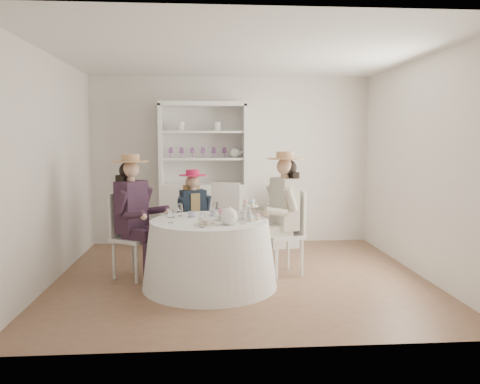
{
  "coord_description": "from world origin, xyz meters",
  "views": [
    {
      "loc": [
        -0.42,
        -5.63,
        1.7
      ],
      "look_at": [
        0.0,
        0.1,
        1.05
      ],
      "focal_mm": 35.0,
      "sensor_mm": 36.0,
      "label": 1
    }
  ],
  "objects": [
    {
      "name": "sandwich_plate",
      "position": [
        -0.42,
        -0.66,
        0.79
      ],
      "size": [
        0.25,
        0.25,
        0.06
      ],
      "rotation": [
        0.0,
        0.0,
        0.28
      ],
      "color": "white",
      "rests_on": "tea_table"
    },
    {
      "name": "stemware_set",
      "position": [
        -0.38,
        -0.32,
        0.85
      ],
      "size": [
        0.94,
        0.99,
        0.15
      ],
      "color": "white",
      "rests_on": "tea_table"
    },
    {
      "name": "cupcake_stand",
      "position": [
        0.08,
        -0.41,
        0.87
      ],
      "size": [
        0.25,
        0.25,
        0.24
      ],
      "rotation": [
        0.0,
        0.0,
        -0.11
      ],
      "color": "white",
      "rests_on": "tea_table"
    },
    {
      "name": "flower_bowl",
      "position": [
        -0.19,
        -0.33,
        0.81
      ],
      "size": [
        0.27,
        0.27,
        0.06
      ],
      "primitive_type": "imported",
      "rotation": [
        0.0,
        0.0,
        0.17
      ],
      "color": "white",
      "rests_on": "tea_table"
    },
    {
      "name": "wall_front",
      "position": [
        0.0,
        -2.0,
        1.35
      ],
      "size": [
        4.5,
        0.0,
        4.5
      ],
      "primitive_type": "plane",
      "rotation": [
        -1.57,
        0.0,
        0.0
      ],
      "color": "silver",
      "rests_on": "ground"
    },
    {
      "name": "tea_table",
      "position": [
        -0.38,
        -0.32,
        0.39
      ],
      "size": [
        1.55,
        1.55,
        0.78
      ],
      "rotation": [
        0.0,
        0.0,
        0.01
      ],
      "color": "white",
      "rests_on": "ground"
    },
    {
      "name": "ceiling",
      "position": [
        0.0,
        0.0,
        2.7
      ],
      "size": [
        4.5,
        4.5,
        0.0
      ],
      "primitive_type": "plane",
      "rotation": [
        3.14,
        0.0,
        0.0
      ],
      "color": "white",
      "rests_on": "wall_back"
    },
    {
      "name": "spare_chair",
      "position": [
        -0.11,
        1.2,
        0.58
      ],
      "size": [
        0.54,
        0.54,
        1.08
      ],
      "rotation": [
        0.0,
        0.0,
        2.88
      ],
      "color": "silver",
      "rests_on": "ground"
    },
    {
      "name": "teacup_b",
      "position": [
        -0.34,
        -0.07,
        0.81
      ],
      "size": [
        0.09,
        0.09,
        0.07
      ],
      "primitive_type": "imported",
      "rotation": [
        0.0,
        0.0,
        -0.33
      ],
      "color": "white",
      "rests_on": "tea_table"
    },
    {
      "name": "wall_left",
      "position": [
        -2.25,
        0.0,
        1.35
      ],
      "size": [
        0.0,
        4.5,
        4.5
      ],
      "primitive_type": "plane",
      "rotation": [
        1.57,
        0.0,
        1.57
      ],
      "color": "silver",
      "rests_on": "ground"
    },
    {
      "name": "flower_arrangement",
      "position": [
        -0.18,
        -0.34,
        0.86
      ],
      "size": [
        0.17,
        0.17,
        0.06
      ],
      "rotation": [
        0.0,
        0.0,
        0.34
      ],
      "color": "pink",
      "rests_on": "tea_table"
    },
    {
      "name": "wall_right",
      "position": [
        2.25,
        0.0,
        1.35
      ],
      "size": [
        0.0,
        4.5,
        4.5
      ],
      "primitive_type": "plane",
      "rotation": [
        1.57,
        0.0,
        -1.57
      ],
      "color": "silver",
      "rests_on": "ground"
    },
    {
      "name": "ground",
      "position": [
        0.0,
        0.0,
        0.0
      ],
      "size": [
        4.5,
        4.5,
        0.0
      ],
      "primitive_type": "plane",
      "color": "brown",
      "rests_on": "ground"
    },
    {
      "name": "guest_mid",
      "position": [
        -0.59,
        0.66,
        0.73
      ],
      "size": [
        0.49,
        0.54,
        1.29
      ],
      "rotation": [
        0.0,
        0.0,
        0.37
      ],
      "color": "silver",
      "rests_on": "ground"
    },
    {
      "name": "wall_back",
      "position": [
        0.0,
        2.0,
        1.35
      ],
      "size": [
        4.5,
        0.0,
        4.5
      ],
      "primitive_type": "plane",
      "rotation": [
        1.57,
        0.0,
        0.0
      ],
      "color": "silver",
      "rests_on": "ground"
    },
    {
      "name": "hutch",
      "position": [
        -0.46,
        1.75,
        0.81
      ],
      "size": [
        1.4,
        0.66,
        2.27
      ],
      "rotation": [
        0.0,
        0.0,
        -0.12
      ],
      "color": "silver",
      "rests_on": "ground"
    },
    {
      "name": "guest_left",
      "position": [
        -1.3,
        0.07,
        0.86
      ],
      "size": [
        0.65,
        0.6,
        1.52
      ],
      "rotation": [
        0.0,
        0.0,
        1.02
      ],
      "color": "silver",
      "rests_on": "ground"
    },
    {
      "name": "teacup_a",
      "position": [
        -0.59,
        -0.14,
        0.81
      ],
      "size": [
        0.09,
        0.09,
        0.06
      ],
      "primitive_type": "imported",
      "rotation": [
        0.0,
        0.0,
        -0.17
      ],
      "color": "white",
      "rests_on": "tea_table"
    },
    {
      "name": "guest_right",
      "position": [
        0.53,
        0.09,
        0.87
      ],
      "size": [
        0.64,
        0.59,
        1.55
      ],
      "rotation": [
        0.0,
        0.0,
        -1.24
      ],
      "color": "silver",
      "rests_on": "ground"
    },
    {
      "name": "teacup_c",
      "position": [
        -0.15,
        -0.18,
        0.82
      ],
      "size": [
        0.13,
        0.13,
        0.08
      ],
      "primitive_type": "imported",
      "rotation": [
        0.0,
        0.0,
        -0.4
      ],
      "color": "white",
      "rests_on": "tea_table"
    },
    {
      "name": "side_table",
      "position": [
        0.79,
        1.64,
        0.33
      ],
      "size": [
        0.48,
        0.48,
        0.67
      ],
      "primitive_type": "cube",
      "rotation": [
        0.0,
        0.0,
        0.13
      ],
      "color": "silver",
      "rests_on": "ground"
    },
    {
      "name": "table_teapot",
      "position": [
        -0.17,
        -0.63,
        0.87
      ],
      "size": [
        0.28,
        0.2,
        0.21
      ],
      "rotation": [
        0.0,
        0.0,
        -0.15
      ],
      "color": "white",
      "rests_on": "tea_table"
    },
    {
      "name": "hatbox",
      "position": [
        0.79,
        1.64,
        0.81
      ],
      "size": [
        0.38,
        0.38,
        0.29
      ],
      "primitive_type": "cylinder",
      "rotation": [
        0.0,
        0.0,
        0.39
      ],
      "color": "black",
      "rests_on": "side_table"
    }
  ]
}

